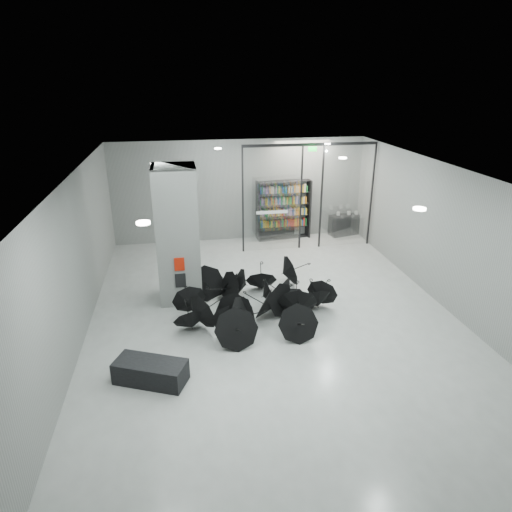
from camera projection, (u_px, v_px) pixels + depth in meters
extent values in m
plane|color=gray|center=(276.00, 323.00, 12.26)|extent=(14.00, 14.00, 0.00)
cube|color=slate|center=(279.00, 177.00, 10.77)|extent=(10.00, 14.00, 0.02)
cube|color=slate|center=(240.00, 191.00, 17.92)|extent=(10.00, 0.02, 4.00)
cube|color=slate|center=(409.00, 480.00, 5.12)|extent=(10.00, 0.02, 4.00)
cube|color=slate|center=(72.00, 268.00, 10.73)|extent=(0.02, 14.00, 4.00)
cube|color=slate|center=(457.00, 243.00, 12.31)|extent=(0.02, 14.00, 4.00)
cube|color=slate|center=(178.00, 235.00, 12.95)|extent=(1.20, 1.20, 4.00)
cube|color=#A50A07|center=(179.00, 264.00, 12.63)|extent=(0.28, 0.04, 0.38)
cube|color=black|center=(181.00, 280.00, 12.81)|extent=(0.30, 0.03, 0.42)
cube|color=#0CE533|center=(312.00, 149.00, 16.06)|extent=(0.30, 0.06, 0.15)
cube|color=silver|center=(272.00, 199.00, 16.70)|extent=(2.20, 0.02, 3.95)
cube|color=silver|center=(347.00, 196.00, 17.16)|extent=(2.00, 0.02, 3.95)
cube|color=black|center=(243.00, 200.00, 16.53)|extent=(0.06, 0.06, 4.00)
cube|color=black|center=(301.00, 198.00, 16.88)|extent=(0.06, 0.06, 4.00)
cube|color=black|center=(321.00, 197.00, 17.00)|extent=(0.06, 0.06, 4.00)
cube|color=black|center=(372.00, 195.00, 17.32)|extent=(0.06, 0.06, 4.00)
cube|color=black|center=(311.00, 145.00, 16.20)|extent=(5.00, 0.08, 0.10)
cube|color=black|center=(151.00, 372.00, 9.86)|extent=(1.70, 1.24, 0.50)
cube|color=black|center=(346.00, 224.00, 18.99)|extent=(1.50, 0.89, 0.84)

